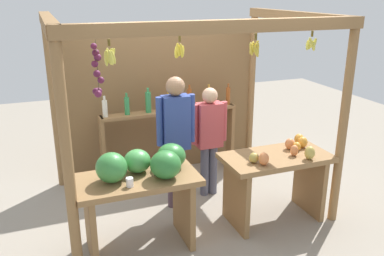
{
  "coord_description": "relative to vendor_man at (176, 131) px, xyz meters",
  "views": [
    {
      "loc": [
        -1.63,
        -4.49,
        2.6
      ],
      "look_at": [
        0.0,
        -0.21,
        1.06
      ],
      "focal_mm": 38.45,
      "sensor_mm": 36.0,
      "label": 1
    }
  ],
  "objects": [
    {
      "name": "vendor_man",
      "position": [
        0.0,
        0.0,
        0.0
      ],
      "size": [
        0.48,
        0.22,
        1.66
      ],
      "rotation": [
        0.0,
        0.0,
        0.19
      ],
      "color": "#4C3743",
      "rests_on": "ground"
    },
    {
      "name": "fruit_counter_left",
      "position": [
        -0.6,
        -0.7,
        -0.24
      ],
      "size": [
        1.24,
        0.66,
        1.11
      ],
      "color": "olive",
      "rests_on": "ground"
    },
    {
      "name": "bottle_shelf_unit",
      "position": [
        0.19,
        0.88,
        -0.2
      ],
      "size": [
        1.96,
        0.22,
        1.34
      ],
      "color": "olive",
      "rests_on": "ground"
    },
    {
      "name": "vendor_woman",
      "position": [
        0.5,
        0.15,
        -0.14
      ],
      "size": [
        0.48,
        0.2,
        1.45
      ],
      "rotation": [
        0.0,
        0.0,
        -0.08
      ],
      "color": "#4F5165",
      "rests_on": "ground"
    },
    {
      "name": "market_stall",
      "position": [
        0.15,
        0.56,
        0.38
      ],
      "size": [
        3.07,
        2.21,
        2.35
      ],
      "color": "olive",
      "rests_on": "ground"
    },
    {
      "name": "ground_plane",
      "position": [
        0.16,
        0.09,
        -1.0
      ],
      "size": [
        12.0,
        12.0,
        0.0
      ],
      "primitive_type": "plane",
      "color": "gray",
      "rests_on": "ground"
    },
    {
      "name": "fruit_counter_right",
      "position": [
        0.99,
        -0.7,
        -0.39
      ],
      "size": [
        1.24,
        0.64,
        0.97
      ],
      "color": "olive",
      "rests_on": "ground"
    }
  ]
}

